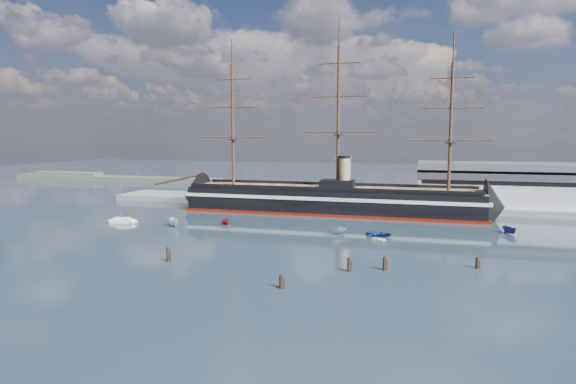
# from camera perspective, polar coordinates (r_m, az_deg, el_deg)

# --- Properties ---
(ground) EXTENTS (600.00, 600.00, 0.00)m
(ground) POSITION_cam_1_polar(r_m,az_deg,el_deg) (129.09, 2.70, -3.80)
(ground) COLOR #1F2E39
(ground) RESTS_ON ground
(quay) EXTENTS (180.00, 18.00, 2.00)m
(quay) POSITION_cam_1_polar(r_m,az_deg,el_deg) (162.35, 9.13, -1.73)
(quay) COLOR slate
(quay) RESTS_ON ground
(warehouse) EXTENTS (63.00, 21.00, 11.60)m
(warehouse) POSITION_cam_1_polar(r_m,az_deg,el_deg) (166.60, 25.97, 0.66)
(warehouse) COLOR #B7BABC
(warehouse) RESTS_ON ground
(quay_tower) EXTENTS (5.00, 5.00, 15.00)m
(quay_tower) POSITION_cam_1_polar(r_m,az_deg,el_deg) (159.30, 6.56, 1.68)
(quay_tower) COLOR silver
(quay_tower) RESTS_ON ground
(shoreline) EXTENTS (120.00, 10.00, 4.00)m
(shoreline) POSITION_cam_1_polar(r_m,az_deg,el_deg) (277.00, -21.39, 1.61)
(shoreline) COLOR #3F4C38
(shoreline) RESTS_ON ground
(warship) EXTENTS (112.91, 16.60, 53.94)m
(warship) POSITION_cam_1_polar(r_m,az_deg,el_deg) (147.80, 4.44, -0.90)
(warship) COLOR black
(warship) RESTS_ON ground
(sailboat) EXTENTS (7.16, 3.34, 11.03)m
(sailboat) POSITION_cam_1_polar(r_m,az_deg,el_deg) (137.79, -18.98, -3.19)
(sailboat) COLOR white
(sailboat) RESTS_ON ground
(motorboat_a) EXTENTS (6.98, 6.27, 2.76)m
(motorboat_a) POSITION_cam_1_polar(r_m,az_deg,el_deg) (128.95, -13.34, -3.98)
(motorboat_a) COLOR silver
(motorboat_a) RESTS_ON ground
(motorboat_b) EXTENTS (2.01, 3.93, 1.76)m
(motorboat_b) POSITION_cam_1_polar(r_m,az_deg,el_deg) (115.21, 10.72, -5.17)
(motorboat_b) COLOR navy
(motorboat_b) RESTS_ON ground
(motorboat_c) EXTENTS (6.65, 5.12, 2.53)m
(motorboat_c) POSITION_cam_1_polar(r_m,az_deg,el_deg) (115.23, 5.99, -5.09)
(motorboat_c) COLOR slate
(motorboat_c) RESTS_ON ground
(motorboat_d) EXTENTS (6.53, 6.17, 2.30)m
(motorboat_d) POSITION_cam_1_polar(r_m,az_deg,el_deg) (129.31, -7.41, -3.83)
(motorboat_d) COLOR maroon
(motorboat_d) RESTS_ON ground
(motorboat_e) EXTENTS (2.48, 2.75, 1.24)m
(motorboat_e) POSITION_cam_1_polar(r_m,az_deg,el_deg) (109.57, 10.93, -5.78)
(motorboat_e) COLOR white
(motorboat_e) RESTS_ON ground
(motorboat_f) EXTENTS (5.85, 4.38, 2.22)m
(motorboat_f) POSITION_cam_1_polar(r_m,az_deg,el_deg) (127.71, 24.77, -4.51)
(motorboat_f) COLOR navy
(motorboat_f) RESTS_ON ground
(piling_near_left) EXTENTS (0.64, 0.64, 3.42)m
(piling_near_left) POSITION_cam_1_polar(r_m,az_deg,el_deg) (93.62, -14.01, -7.99)
(piling_near_left) COLOR black
(piling_near_left) RESTS_ON ground
(piling_near_mid) EXTENTS (0.64, 0.64, 2.83)m
(piling_near_mid) POSITION_cam_1_polar(r_m,az_deg,el_deg) (75.44, -0.79, -11.35)
(piling_near_mid) COLOR black
(piling_near_mid) RESTS_ON ground
(piling_near_right) EXTENTS (0.64, 0.64, 3.15)m
(piling_near_right) POSITION_cam_1_polar(r_m,az_deg,el_deg) (86.77, 11.35, -9.08)
(piling_near_right) COLOR black
(piling_near_right) RESTS_ON ground
(piling_far_right) EXTENTS (0.64, 0.64, 2.75)m
(piling_far_right) POSITION_cam_1_polar(r_m,az_deg,el_deg) (92.54, 21.49, -8.42)
(piling_far_right) COLOR black
(piling_far_right) RESTS_ON ground
(piling_extra) EXTENTS (0.64, 0.64, 3.16)m
(piling_extra) POSITION_cam_1_polar(r_m,az_deg,el_deg) (85.01, 7.23, -9.33)
(piling_extra) COLOR black
(piling_extra) RESTS_ON ground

